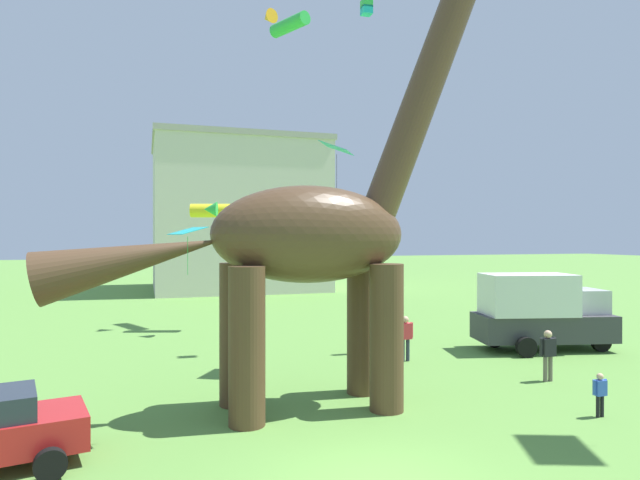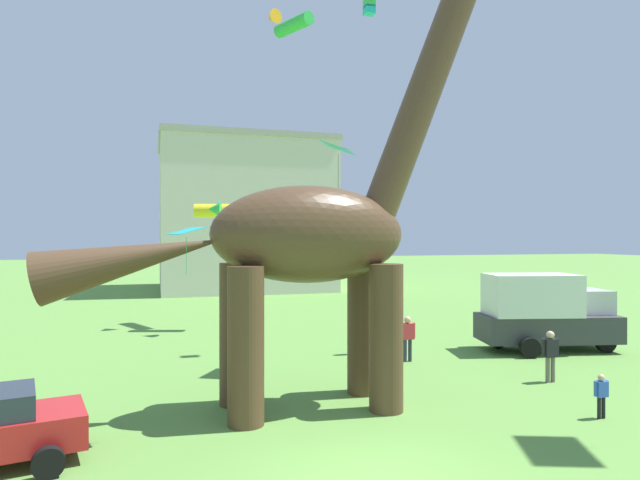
% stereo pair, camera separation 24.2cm
% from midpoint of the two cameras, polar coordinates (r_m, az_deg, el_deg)
% --- Properties ---
extents(dinosaur_sculpture, '(12.72, 2.70, 13.30)m').
position_cam_midpoint_polar(dinosaur_sculpture, '(15.05, -1.76, 0.60)').
color(dinosaur_sculpture, '#513823').
rests_on(dinosaur_sculpture, ground_plane).
extents(parked_box_truck, '(5.93, 3.33, 3.20)m').
position_cam_midpoint_polar(parked_box_truck, '(24.82, 21.88, -6.87)').
color(parked_box_truck, '#38383D').
rests_on(parked_box_truck, ground_plane).
extents(person_watching_child, '(0.43, 0.19, 1.15)m').
position_cam_midpoint_polar(person_watching_child, '(16.49, 26.87, -13.88)').
color(person_watching_child, black).
rests_on(person_watching_child, ground_plane).
extents(person_near_flyer, '(0.61, 0.27, 1.62)m').
position_cam_midpoint_polar(person_near_flyer, '(22.34, 3.27, -9.38)').
color(person_near_flyer, '#6B6056').
rests_on(person_near_flyer, ground_plane).
extents(person_strolling_adult, '(0.63, 0.28, 1.67)m').
position_cam_midpoint_polar(person_strolling_adult, '(19.64, 22.42, -10.64)').
color(person_strolling_adult, '#6B6056').
rests_on(person_strolling_adult, ground_plane).
extents(person_photographer, '(0.64, 0.28, 1.72)m').
position_cam_midpoint_polar(person_photographer, '(21.28, 8.59, -9.70)').
color(person_photographer, '#2D3347').
rests_on(person_photographer, ground_plane).
extents(kite_high_left, '(0.45, 0.45, 0.62)m').
position_cam_midpoint_polar(kite_high_left, '(25.05, 4.60, 23.10)').
color(kite_high_left, green).
extents(kite_far_right, '(0.93, 1.08, 1.13)m').
position_cam_midpoint_polar(kite_far_right, '(13.21, -14.20, 0.90)').
color(kite_far_right, '#19B2B7').
extents(kite_mid_right, '(1.63, 1.77, 1.85)m').
position_cam_midpoint_polar(kite_mid_right, '(19.85, 1.40, 9.56)').
color(kite_mid_right, '#19B2B7').
extents(kite_near_low, '(2.76, 2.77, 0.80)m').
position_cam_midpoint_polar(kite_near_low, '(32.65, -3.90, 21.70)').
color(kite_near_low, green).
extents(kite_apex, '(2.61, 2.46, 0.74)m').
position_cam_midpoint_polar(kite_apex, '(28.23, -11.24, 3.06)').
color(kite_apex, yellow).
extents(background_building_block, '(15.06, 13.45, 13.59)m').
position_cam_midpoint_polar(background_building_block, '(51.21, -8.84, 2.58)').
color(background_building_block, beige).
rests_on(background_building_block, ground_plane).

